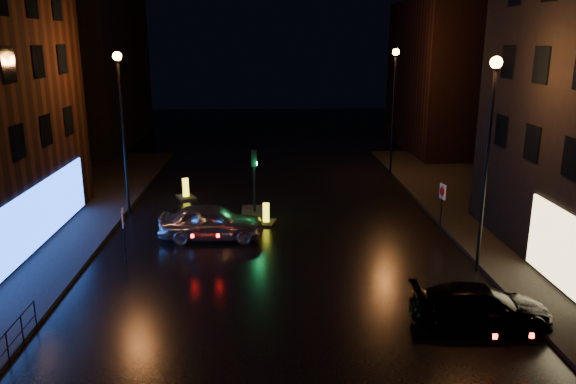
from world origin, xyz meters
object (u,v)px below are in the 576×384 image
object	(u,v)px
traffic_signal	(255,204)
road_sign_left	(123,222)
silver_hatchback	(212,222)
bollard_far	(186,194)
dark_sedan	(481,306)
road_sign_right	(442,195)
bollard_near	(266,219)

from	to	relation	value
traffic_signal	road_sign_left	bearing A→B (deg)	-129.95
silver_hatchback	road_sign_left	size ratio (longest dim) A/B	2.14
bollard_far	road_sign_left	bearing A→B (deg)	-121.95
dark_sedan	road_sign_left	bearing A→B (deg)	68.74
dark_sedan	road_sign_right	xyz separation A→B (m)	(1.60, 9.46, 1.04)
road_sign_right	road_sign_left	bearing A→B (deg)	3.52
silver_hatchback	dark_sedan	xyz separation A→B (m)	(9.42, -8.51, -0.16)
traffic_signal	bollard_far	distance (m)	5.13
bollard_near	dark_sedan	bearing A→B (deg)	-41.85
bollard_near	road_sign_right	xyz separation A→B (m)	(8.50, -1.13, 1.45)
traffic_signal	road_sign_left	world-z (taller)	traffic_signal
dark_sedan	bollard_far	distance (m)	19.28
traffic_signal	dark_sedan	xyz separation A→B (m)	(7.50, -12.30, 0.15)
bollard_far	traffic_signal	bearing A→B (deg)	-62.18
traffic_signal	road_sign_right	world-z (taller)	traffic_signal
silver_hatchback	road_sign_right	distance (m)	11.09
silver_hatchback	dark_sedan	bearing A→B (deg)	-130.66
dark_sedan	road_sign_left	world-z (taller)	road_sign_left
dark_sedan	road_sign_right	distance (m)	9.65
silver_hatchback	bollard_near	bearing A→B (deg)	-49.14
silver_hatchback	road_sign_right	size ratio (longest dim) A/B	2.12
traffic_signal	silver_hatchback	size ratio (longest dim) A/B	0.72
road_sign_right	bollard_near	bearing A→B (deg)	-17.64
bollard_far	road_sign_right	size ratio (longest dim) A/B	0.71
traffic_signal	bollard_near	xyz separation A→B (m)	(0.60, -1.71, -0.27)
silver_hatchback	road_sign_right	world-z (taller)	road_sign_right
bollard_near	bollard_far	xyz separation A→B (m)	(-4.65, 4.85, 0.03)
silver_hatchback	bollard_far	xyz separation A→B (m)	(-2.13, 6.92, -0.55)
silver_hatchback	traffic_signal	bearing A→B (deg)	-25.47
bollard_far	road_sign_left	size ratio (longest dim) A/B	0.72
road_sign_left	bollard_near	bearing A→B (deg)	27.66
road_sign_right	traffic_signal	bearing A→B (deg)	-27.43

